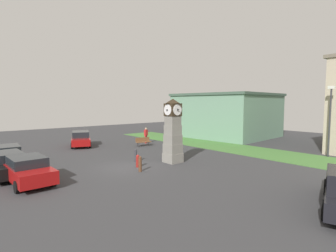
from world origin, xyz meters
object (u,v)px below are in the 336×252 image
clock_tower (173,133)px  bollard_far_row (140,164)px  pedestrian_near_bench (146,134)px  car_near_tower (6,164)px  bench (143,141)px  car_far_lot (81,139)px  street_lamp_near_road (330,116)px  car_by_building (28,170)px  bollard_mid_row (138,161)px  car_navy_sedan (7,156)px  bollard_near_tower (136,155)px

clock_tower → bollard_far_row: bearing=-79.3°
bollard_far_row → pedestrian_near_bench: pedestrian_near_bench is taller
car_near_tower → bench: 13.70m
car_far_lot → bollard_far_row: bearing=-4.9°
bench → street_lamp_near_road: street_lamp_near_road is taller
car_by_building → pedestrian_near_bench: size_ratio=2.39×
car_far_lot → street_lamp_near_road: size_ratio=0.81×
clock_tower → bollard_mid_row: (-0.46, -2.90, -1.85)m
bollard_far_row → car_navy_sedan: bearing=-139.4°
bollard_near_tower → car_navy_sedan: car_navy_sedan is taller
bollard_mid_row → bench: size_ratio=0.54×
street_lamp_near_road → pedestrian_near_bench: bearing=-156.6°
car_near_tower → street_lamp_near_road: size_ratio=0.73×
street_lamp_near_road → car_near_tower: bearing=-116.5°
bollard_near_tower → car_near_tower: 8.54m
car_near_tower → car_by_building: bearing=15.7°
bollard_far_row → car_by_building: bearing=-106.9°
clock_tower → car_by_building: 9.93m
pedestrian_near_bench → street_lamp_near_road: bearing=23.4°
bollard_near_tower → car_far_lot: (-10.03, -0.31, 0.28)m
pedestrian_near_bench → bollard_near_tower: bearing=-40.4°
bollard_far_row → bench: bearing=144.0°
bollard_far_row → street_lamp_near_road: bearing=66.4°
car_by_building → bench: 14.00m
bollard_far_row → car_by_building: 6.56m
bollard_near_tower → pedestrian_near_bench: 9.50m
bollard_near_tower → bench: bollard_near_tower is taller
car_near_tower → street_lamp_near_road: street_lamp_near_road is taller
bollard_mid_row → car_navy_sedan: size_ratio=0.21×
car_by_building → bench: (-6.52, 12.39, -0.25)m
street_lamp_near_road → bollard_far_row: bearing=-113.6°
bollard_far_row → pedestrian_near_bench: size_ratio=0.59×
bollard_mid_row → car_far_lot: bearing=177.4°
car_near_tower → car_far_lot: car_far_lot is taller
bollard_near_tower → car_near_tower: car_near_tower is taller
car_by_building → car_near_tower: bearing=-164.3°
bench → pedestrian_near_bench: size_ratio=0.95×
bollard_far_row → car_near_tower: car_near_tower is taller
bollard_far_row → pedestrian_near_bench: (-9.90, 7.54, 0.48)m
clock_tower → car_far_lot: clock_tower is taller
bollard_mid_row → car_near_tower: bearing=-113.5°
bollard_near_tower → bollard_far_row: 3.02m
clock_tower → car_near_tower: size_ratio=1.12×
car_far_lot → street_lamp_near_road: 23.54m
car_navy_sedan → street_lamp_near_road: street_lamp_near_road is taller
street_lamp_near_road → bench: bearing=-150.2°
bollard_mid_row → car_by_building: (-0.79, -6.83, 0.32)m
car_far_lot → street_lamp_near_road: (19.09, 13.50, 2.68)m
bollard_mid_row → car_navy_sedan: bearing=-132.5°
street_lamp_near_road → bollard_mid_row: bearing=-118.1°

